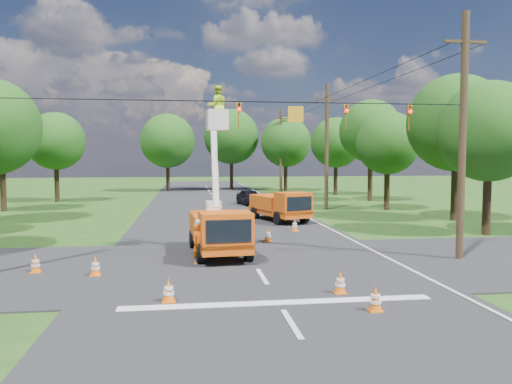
{
  "coord_description": "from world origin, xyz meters",
  "views": [
    {
      "loc": [
        -2.52,
        -16.95,
        4.2
      ],
      "look_at": [
        0.55,
        5.65,
        2.6
      ],
      "focal_mm": 35.0,
      "sensor_mm": 36.0,
      "label": 1
    }
  ],
  "objects": [
    {
      "name": "signal_span",
      "position": [
        2.23,
        1.99,
        5.88
      ],
      "size": [
        18.0,
        0.29,
        1.07
      ],
      "color": "black",
      "rests_on": "ground"
    },
    {
      "name": "tree_right_b",
      "position": [
        15.0,
        14.0,
        6.43
      ],
      "size": [
        6.4,
        6.4,
        9.65
      ],
      "color": "#382616",
      "rests_on": "ground"
    },
    {
      "name": "traffic_cone_1",
      "position": [
        2.47,
        -4.26,
        0.36
      ],
      "size": [
        0.38,
        0.38,
        0.71
      ],
      "color": "orange",
      "rests_on": "ground"
    },
    {
      "name": "distant_car",
      "position": [
        2.83,
        26.21,
        0.69
      ],
      "size": [
        2.4,
        4.32,
        1.39
      ],
      "primitive_type": "imported",
      "rotation": [
        0.0,
        0.0,
        0.2
      ],
      "color": "black",
      "rests_on": "ground"
    },
    {
      "name": "ground_worker",
      "position": [
        -2.16,
        2.53,
        0.81
      ],
      "size": [
        0.68,
        0.7,
        1.63
      ],
      "primitive_type": "imported",
      "rotation": [
        0.0,
        0.0,
        0.86
      ],
      "color": "orange",
      "rests_on": "ground"
    },
    {
      "name": "road_cross",
      "position": [
        0.0,
        2.0,
        0.0
      ],
      "size": [
        56.0,
        10.0,
        0.07
      ],
      "primitive_type": "cube",
      "color": "black",
      "rests_on": "ground"
    },
    {
      "name": "traffic_cone_4",
      "position": [
        -5.8,
        0.97,
        0.36
      ],
      "size": [
        0.38,
        0.38,
        0.71
      ],
      "color": "orange",
      "rests_on": "ground"
    },
    {
      "name": "road_main",
      "position": [
        0.0,
        20.0,
        0.0
      ],
      "size": [
        12.0,
        100.0,
        0.06
      ],
      "primitive_type": "cube",
      "color": "black",
      "rests_on": "ground"
    },
    {
      "name": "traffic_cone_3",
      "position": [
        3.41,
        10.44,
        0.36
      ],
      "size": [
        0.38,
        0.38,
        0.71
      ],
      "color": "orange",
      "rests_on": "ground"
    },
    {
      "name": "tree_right_a",
      "position": [
        13.5,
        8.0,
        5.56
      ],
      "size": [
        5.4,
        5.4,
        8.28
      ],
      "color": "#382616",
      "rests_on": "ground"
    },
    {
      "name": "traffic_cone_5",
      "position": [
        -8.03,
        1.75,
        0.36
      ],
      "size": [
        0.38,
        0.38,
        0.71
      ],
      "color": "orange",
      "rests_on": "ground"
    },
    {
      "name": "bucket_truck",
      "position": [
        -1.23,
        4.21,
        1.59
      ],
      "size": [
        2.53,
        5.62,
        7.27
      ],
      "rotation": [
        0.0,
        0.0,
        0.08
      ],
      "color": "#EE4C10",
      "rests_on": "ground"
    },
    {
      "name": "pole_right_near",
      "position": [
        8.5,
        2.0,
        5.11
      ],
      "size": [
        1.8,
        0.3,
        10.0
      ],
      "color": "#4C3823",
      "rests_on": "ground"
    },
    {
      "name": "second_truck",
      "position": [
        3.42,
        14.87,
        1.05
      ],
      "size": [
        3.46,
        5.7,
        2.01
      ],
      "rotation": [
        0.0,
        0.0,
        0.3
      ],
      "color": "#EE4C10",
      "rests_on": "ground"
    },
    {
      "name": "tree_right_c",
      "position": [
        13.2,
        21.0,
        5.31
      ],
      "size": [
        5.0,
        5.0,
        7.83
      ],
      "color": "#382616",
      "rests_on": "ground"
    },
    {
      "name": "tree_right_e",
      "position": [
        13.8,
        37.0,
        5.81
      ],
      "size": [
        5.6,
        5.6,
        8.63
      ],
      "color": "#382616",
      "rests_on": "ground"
    },
    {
      "name": "traffic_cone_7",
      "position": [
        3.76,
        16.96,
        0.36
      ],
      "size": [
        0.38,
        0.38,
        0.71
      ],
      "color": "orange",
      "rests_on": "ground"
    },
    {
      "name": "tree_far_c",
      "position": [
        9.5,
        44.0,
        6.06
      ],
      "size": [
        6.2,
        6.2,
        9.18
      ],
      "color": "#382616",
      "rests_on": "ground"
    },
    {
      "name": "tree_far_b",
      "position": [
        3.0,
        47.0,
        6.81
      ],
      "size": [
        7.0,
        7.0,
        10.32
      ],
      "color": "#382616",
      "rests_on": "ground"
    },
    {
      "name": "ground",
      "position": [
        0.0,
        20.0,
        0.0
      ],
      "size": [
        140.0,
        140.0,
        0.0
      ],
      "primitive_type": "plane",
      "color": "#214715",
      "rests_on": "ground"
    },
    {
      "name": "pole_right_mid",
      "position": [
        8.5,
        22.0,
        5.11
      ],
      "size": [
        1.8,
        0.3,
        10.0
      ],
      "color": "#4C3823",
      "rests_on": "ground"
    },
    {
      "name": "traffic_cone_8",
      "position": [
        2.06,
        -2.4,
        0.36
      ],
      "size": [
        0.38,
        0.38,
        0.71
      ],
      "color": "orange",
      "rests_on": "ground"
    },
    {
      "name": "traffic_cone_2",
      "position": [
        1.35,
        7.18,
        0.36
      ],
      "size": [
        0.38,
        0.38,
        0.71
      ],
      "color": "orange",
      "rests_on": "ground"
    },
    {
      "name": "edge_line",
      "position": [
        5.6,
        20.0,
        0.0
      ],
      "size": [
        0.12,
        90.0,
        0.02
      ],
      "primitive_type": "cube",
      "color": "silver",
      "rests_on": "ground"
    },
    {
      "name": "tree_right_d",
      "position": [
        14.8,
        29.0,
        6.68
      ],
      "size": [
        6.0,
        6.0,
        9.7
      ],
      "color": "#382616",
      "rests_on": "ground"
    },
    {
      "name": "stop_bar",
      "position": [
        0.0,
        -3.2,
        0.0
      ],
      "size": [
        9.0,
        0.45,
        0.02
      ],
      "primitive_type": "cube",
      "color": "silver",
      "rests_on": "ground"
    },
    {
      "name": "traffic_cone_0",
      "position": [
        -3.12,
        -2.63,
        0.36
      ],
      "size": [
        0.38,
        0.38,
        0.71
      ],
      "color": "orange",
      "rests_on": "ground"
    },
    {
      "name": "pole_right_far",
      "position": [
        8.5,
        42.0,
        5.11
      ],
      "size": [
        1.8,
        0.3,
        10.0
      ],
      "color": "#4C3823",
      "rests_on": "ground"
    },
    {
      "name": "tree_left_f",
      "position": [
        -14.8,
        32.0,
        5.69
      ],
      "size": [
        5.4,
        5.4,
        8.4
      ],
      "color": "#382616",
      "rests_on": "ground"
    },
    {
      "name": "tree_left_e",
      "position": [
        -16.8,
        24.0,
        6.49
      ],
      "size": [
        5.8,
        5.8,
        9.41
      ],
      "color": "#382616",
      "rests_on": "ground"
    },
    {
      "name": "tree_far_a",
      "position": [
        -5.0,
        45.0,
        6.19
      ],
      "size": [
        6.6,
        6.6,
        9.5
      ],
      "color": "#382616",
      "rests_on": "ground"
    }
  ]
}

